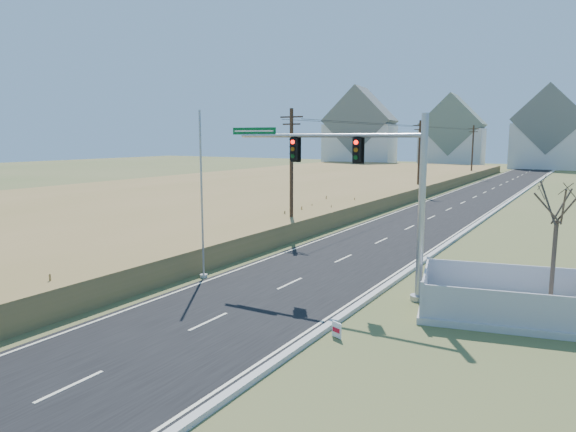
% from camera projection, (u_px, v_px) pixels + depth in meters
% --- Properties ---
extents(ground, '(260.00, 260.00, 0.00)m').
position_uv_depth(ground, '(240.00, 308.00, 21.19)').
color(ground, '#4E5A2B').
rests_on(ground, ground).
extents(road, '(8.00, 180.00, 0.06)m').
position_uv_depth(road, '(482.00, 194.00, 63.42)').
color(road, black).
rests_on(road, ground).
extents(curb, '(0.30, 180.00, 0.18)m').
position_uv_depth(curb, '(518.00, 196.00, 61.28)').
color(curb, '#B2AFA8').
rests_on(curb, ground).
extents(reed_marsh, '(38.00, 110.00, 1.30)m').
position_uv_depth(reed_marsh, '(275.00, 186.00, 67.19)').
color(reed_marsh, olive).
rests_on(reed_marsh, ground).
extents(utility_pole_near, '(1.80, 0.26, 9.00)m').
position_uv_depth(utility_pole_near, '(291.00, 170.00, 36.48)').
color(utility_pole_near, '#422D1E').
rests_on(utility_pole_near, ground).
extents(utility_pole_mid, '(1.80, 0.26, 9.00)m').
position_uv_depth(utility_pole_mid, '(419.00, 157.00, 61.82)').
color(utility_pole_mid, '#422D1E').
rests_on(utility_pole_mid, ground).
extents(utility_pole_far, '(1.80, 0.26, 9.00)m').
position_uv_depth(utility_pole_far, '(472.00, 151.00, 87.16)').
color(utility_pole_far, '#422D1E').
rests_on(utility_pole_far, ground).
extents(condo_nw, '(17.69, 13.38, 19.05)m').
position_uv_depth(condo_nw, '(360.00, 134.00, 123.98)').
color(condo_nw, silver).
rests_on(condo_nw, ground).
extents(condo_nnw, '(14.93, 11.17, 17.03)m').
position_uv_depth(condo_nnw, '(452.00, 137.00, 120.60)').
color(condo_nnw, silver).
rests_on(condo_nnw, ground).
extents(condo_n, '(15.27, 10.20, 18.54)m').
position_uv_depth(condo_n, '(549.00, 134.00, 113.61)').
color(condo_n, silver).
rests_on(condo_n, ground).
extents(traffic_signal_mast, '(10.03, 0.68, 7.98)m').
position_uv_depth(traffic_signal_mast, '(379.00, 187.00, 22.41)').
color(traffic_signal_mast, '#9EA0A5').
rests_on(traffic_signal_mast, ground).
extents(fence_enclosure, '(7.63, 6.04, 1.55)m').
position_uv_depth(fence_enclosure, '(508.00, 307.00, 20.41)').
color(fence_enclosure, '#B7B5AD').
rests_on(fence_enclosure, ground).
extents(open_sign, '(0.43, 0.21, 0.55)m').
position_uv_depth(open_sign, '(337.00, 330.00, 18.01)').
color(open_sign, white).
rests_on(open_sign, ground).
extents(flagpole, '(0.37, 0.37, 8.29)m').
position_uv_depth(flagpole, '(202.00, 213.00, 25.31)').
color(flagpole, '#B7B5AD').
rests_on(flagpole, ground).
extents(bare_tree, '(2.15, 2.15, 5.69)m').
position_uv_depth(bare_tree, '(558.00, 200.00, 20.01)').
color(bare_tree, '#4C3F33').
rests_on(bare_tree, ground).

